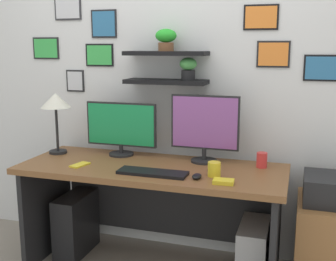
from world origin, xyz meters
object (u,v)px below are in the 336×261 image
computer_mouse (197,176)px  pen_cup (262,160)px  printer (335,190)px  desk (154,193)px  monitor_right (205,127)px  cell_phone (80,165)px  desk_lamp (56,104)px  drawer_cabinet (331,245)px  computer_tower_right (253,255)px  coffee_mug (214,169)px  keyboard (153,173)px  computer_tower_left (76,224)px  monitor_left (121,128)px  scissors_tray (223,182)px

computer_mouse → pen_cup: bearing=46.4°
computer_mouse → printer: (0.81, 0.32, -0.11)m
desk → monitor_right: size_ratio=3.76×
cell_phone → printer: size_ratio=0.37×
desk_lamp → drawer_cabinet: bearing=0.7°
printer → computer_tower_right: printer is taller
desk_lamp → coffee_mug: (1.23, -0.21, -0.32)m
computer_mouse → keyboard: bearing=178.7°
desk_lamp → keyboard: bearing=-18.6°
computer_tower_left → keyboard: bearing=-18.8°
computer_tower_right → drawer_cabinet: bearing=14.3°
computer_mouse → computer_tower_left: size_ratio=0.20×
monitor_left → scissors_tray: bearing=-27.5°
monitor_left → cell_phone: 0.43m
monitor_right → computer_tower_right: (0.38, -0.20, -0.79)m
pen_cup → printer: pen_cup is taller
scissors_tray → monitor_right: bearing=116.2°
desk_lamp → drawer_cabinet: desk_lamp is taller
coffee_mug → computer_tower_right: size_ratio=0.22×
desk → printer: 1.17m
cell_phone → pen_cup: (1.16, 0.32, 0.05)m
coffee_mug → scissors_tray: (0.08, -0.12, -0.03)m
keyboard → computer_tower_right: 0.85m
keyboard → drawer_cabinet: keyboard is taller
computer_tower_right → monitor_right: bearing=152.6°
computer_mouse → cell_phone: (-0.82, 0.04, -0.01)m
monitor_left → desk_lamp: size_ratio=1.19×
printer → computer_tower_left: (-1.79, -0.07, -0.43)m
scissors_tray → pen_cup: bearing=66.3°
computer_mouse → computer_tower_left: 1.15m
printer → computer_tower_left: printer is taller
monitor_right → desk_lamp: size_ratio=1.05×
monitor_right → printer: (0.85, -0.08, -0.34)m
desk → monitor_right: 0.57m
cell_phone → scissors_tray: scissors_tray is taller
desk → coffee_mug: size_ratio=19.64×
pen_cup → computer_mouse: bearing=-133.6°
cell_phone → pen_cup: pen_cup is taller
desk → monitor_left: bearing=152.6°
computer_mouse → computer_tower_right: computer_mouse is taller
desk_lamp → printer: bearing=0.7°
cell_phone → computer_tower_right: cell_phone is taller
keyboard → cell_phone: 0.53m
computer_mouse → scissors_tray: (0.17, -0.04, -0.00)m
monitor_right → printer: 0.92m
cell_phone → drawer_cabinet: (1.62, 0.27, -0.47)m
monitor_left → cell_phone: monitor_left is taller
monitor_right → pen_cup: monitor_right is taller
pen_cup → scissors_tray: 0.45m
computer_mouse → printer: computer_mouse is taller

